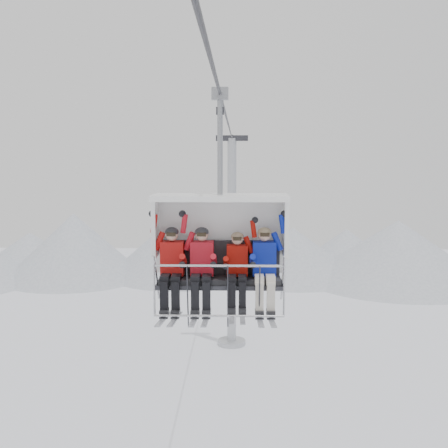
{
  "coord_description": "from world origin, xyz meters",
  "views": [
    {
      "loc": [
        0.3,
        -13.3,
        12.2
      ],
      "look_at": [
        0.0,
        0.0,
        10.58
      ],
      "focal_mm": 45.0,
      "sensor_mm": 36.0,
      "label": 1
    }
  ],
  "objects_px": {
    "skier_center_right": "(237,268)",
    "skier_far_left": "(172,266)",
    "skier_center_left": "(202,266)",
    "lift_tower_right": "(232,257)",
    "skier_far_right": "(264,266)",
    "chairlift_carrier": "(220,238)"
  },
  "relations": [
    {
      "from": "skier_center_right",
      "to": "skier_far_left",
      "type": "bearing_deg",
      "value": 179.46
    },
    {
      "from": "skier_center_left",
      "to": "skier_center_right",
      "type": "relative_size",
      "value": 1.0
    },
    {
      "from": "lift_tower_right",
      "to": "skier_center_right",
      "type": "xyz_separation_m",
      "value": [
        0.31,
        -25.34,
        4.4
      ]
    },
    {
      "from": "skier_center_right",
      "to": "skier_far_right",
      "type": "bearing_deg",
      "value": 1.3
    },
    {
      "from": "chairlift_carrier",
      "to": "skier_center_left",
      "type": "height_order",
      "value": "chairlift_carrier"
    },
    {
      "from": "chairlift_carrier",
      "to": "skier_far_left",
      "type": "bearing_deg",
      "value": -160.86
    },
    {
      "from": "skier_center_left",
      "to": "skier_center_right",
      "type": "distance_m",
      "value": 0.64
    },
    {
      "from": "skier_center_right",
      "to": "skier_far_right",
      "type": "distance_m",
      "value": 0.49
    },
    {
      "from": "skier_far_left",
      "to": "skier_far_right",
      "type": "bearing_deg",
      "value": 0.0
    },
    {
      "from": "skier_far_left",
      "to": "skier_center_left",
      "type": "relative_size",
      "value": 1.0
    },
    {
      "from": "chairlift_carrier",
      "to": "skier_center_left",
      "type": "relative_size",
      "value": 2.36
    },
    {
      "from": "chairlift_carrier",
      "to": "skier_center_right",
      "type": "height_order",
      "value": "chairlift_carrier"
    },
    {
      "from": "skier_far_left",
      "to": "skier_center_left",
      "type": "bearing_deg",
      "value": 0.0
    },
    {
      "from": "lift_tower_right",
      "to": "chairlift_carrier",
      "type": "distance_m",
      "value": 25.5
    },
    {
      "from": "skier_center_left",
      "to": "lift_tower_right",
      "type": "bearing_deg",
      "value": 89.26
    },
    {
      "from": "skier_center_left",
      "to": "chairlift_carrier",
      "type": "bearing_deg",
      "value": 42.78
    },
    {
      "from": "chairlift_carrier",
      "to": "skier_far_left",
      "type": "distance_m",
      "value": 1.04
    },
    {
      "from": "skier_center_left",
      "to": "skier_center_right",
      "type": "xyz_separation_m",
      "value": [
        0.64,
        -0.01,
        -0.04
      ]
    },
    {
      "from": "skier_far_left",
      "to": "skier_far_right",
      "type": "xyz_separation_m",
      "value": [
        1.68,
        0.0,
        0.0
      ]
    },
    {
      "from": "skier_center_left",
      "to": "skier_far_left",
      "type": "bearing_deg",
      "value": 180.0
    },
    {
      "from": "skier_far_left",
      "to": "skier_center_left",
      "type": "xyz_separation_m",
      "value": [
        0.55,
        0.0,
        0.0
      ]
    },
    {
      "from": "chairlift_carrier",
      "to": "skier_center_left",
      "type": "distance_m",
      "value": 0.65
    }
  ]
}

